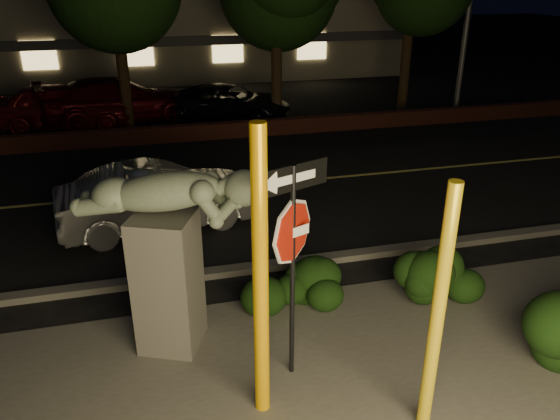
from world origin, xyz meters
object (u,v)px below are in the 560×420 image
(yellow_pole_right, at_px, (437,316))
(parked_car_red, at_px, (62,106))
(signpost, at_px, (293,233))
(silver_sedan, at_px, (159,198))
(sculpture, at_px, (168,240))
(parked_car_darkred, at_px, (118,101))
(yellow_pole_left, at_px, (261,282))
(parked_car_dark, at_px, (229,102))

(yellow_pole_right, xyz_separation_m, parked_car_red, (-5.38, 14.83, -0.76))
(signpost, bearing_deg, silver_sedan, 84.37)
(sculpture, relative_size, parked_car_darkred, 0.51)
(yellow_pole_left, relative_size, parked_car_dark, 0.82)
(yellow_pole_left, bearing_deg, parked_car_red, 104.41)
(parked_car_red, xyz_separation_m, parked_car_darkred, (1.78, 0.35, -0.00))
(sculpture, bearing_deg, yellow_pole_right, -16.97)
(yellow_pole_left, height_order, silver_sedan, yellow_pole_left)
(yellow_pole_left, distance_m, sculpture, 1.78)
(yellow_pole_right, bearing_deg, yellow_pole_left, 157.44)
(silver_sedan, height_order, parked_car_red, parked_car_red)
(silver_sedan, relative_size, parked_car_red, 0.88)
(silver_sedan, bearing_deg, parked_car_dark, -26.97)
(sculpture, bearing_deg, silver_sedan, 113.26)
(yellow_pole_left, distance_m, silver_sedan, 5.69)
(yellow_pole_right, distance_m, parked_car_darkred, 15.61)
(signpost, xyz_separation_m, parked_car_darkred, (-2.35, 13.91, -1.30))
(signpost, xyz_separation_m, sculpture, (-1.42, 1.00, -0.41))
(parked_car_red, relative_size, parked_car_darkred, 0.85)
(sculpture, xyz_separation_m, parked_car_dark, (2.83, 12.45, -1.05))
(silver_sedan, xyz_separation_m, parked_car_dark, (2.84, 8.48, -0.06))
(signpost, distance_m, parked_car_darkred, 14.17)
(parked_car_red, height_order, parked_car_dark, parked_car_red)
(signpost, distance_m, parked_car_red, 14.24)
(signpost, height_order, parked_car_dark, signpost)
(yellow_pole_right, distance_m, parked_car_dark, 14.74)
(signpost, xyz_separation_m, parked_car_red, (-4.13, 13.56, -1.30))
(silver_sedan, relative_size, parked_car_dark, 0.92)
(silver_sedan, bearing_deg, yellow_pole_right, -165.22)
(parked_car_darkred, bearing_deg, signpost, 178.41)
(yellow_pole_left, bearing_deg, signpost, 46.03)
(sculpture, bearing_deg, yellow_pole_left, -35.94)
(sculpture, distance_m, parked_car_red, 12.88)
(yellow_pole_right, xyz_separation_m, silver_sedan, (-2.68, 6.23, -0.87))
(signpost, bearing_deg, sculpture, 123.33)
(parked_car_red, bearing_deg, sculpture, -163.70)
(parked_car_darkred, bearing_deg, parked_car_red, 89.85)
(yellow_pole_left, relative_size, signpost, 1.23)
(yellow_pole_right, xyz_separation_m, parked_car_dark, (0.16, 14.71, -0.93))
(sculpture, height_order, silver_sedan, sculpture)
(parked_car_dark, bearing_deg, parked_car_darkred, 108.50)
(signpost, relative_size, parked_car_red, 0.64)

